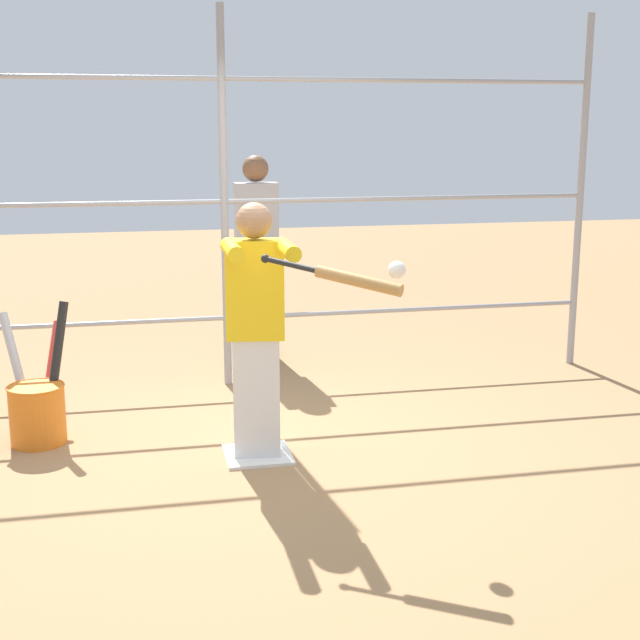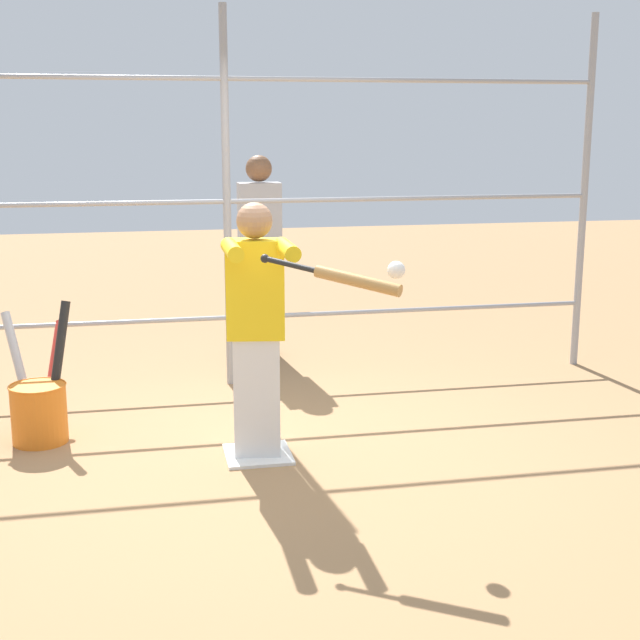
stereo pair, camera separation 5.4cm
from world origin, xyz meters
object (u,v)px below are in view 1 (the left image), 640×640
baseball_bat_swinging (346,278)px  bat_bucket (38,407)px  batter (256,323)px  bystander_behind_fence (257,254)px  softball_in_flight (397,270)px

baseball_bat_swinging → bat_bucket: (1.70, -1.28, -0.99)m
batter → bystander_behind_fence: size_ratio=0.89×
batter → bat_bucket: 1.57m
bystander_behind_fence → softball_in_flight: bearing=96.1°
baseball_bat_swinging → bat_bucket: bearing=-37.1°
batter → bat_bucket: batter is taller
baseball_bat_swinging → softball_in_flight: 0.31m
baseball_bat_swinging → bat_bucket: baseball_bat_swinging is taller
baseball_bat_swinging → batter: bearing=-62.2°
softball_in_flight → bystander_behind_fence: bearing=-83.9°
batter → softball_in_flight: (-0.67, 0.61, 0.40)m
baseball_bat_swinging → softball_in_flight: baseball_bat_swinging is taller
softball_in_flight → bystander_behind_fence: 3.05m
softball_in_flight → batter: bearing=-42.4°
bat_bucket → bystander_behind_fence: (-1.68, -1.82, 0.68)m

